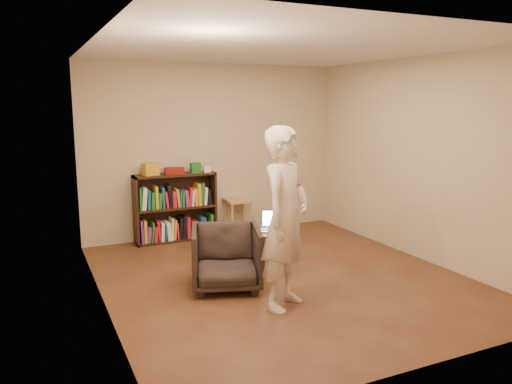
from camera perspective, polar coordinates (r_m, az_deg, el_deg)
name	(u,v)px	position (r m, az deg, el deg)	size (l,w,h in m)	color
floor	(281,277)	(5.95, 2.90, -9.72)	(4.50, 4.50, 0.00)	#462516
ceiling	(283,49)	(5.62, 3.15, 16.05)	(4.50, 4.50, 0.00)	silver
wall_back	(213,150)	(7.69, -4.88, 4.76)	(4.00, 4.00, 0.00)	#C1B092
wall_left	(99,179)	(5.03, -17.54, 1.43)	(4.50, 4.50, 0.00)	#C1B092
wall_right	(419,159)	(6.81, 18.10, 3.58)	(4.50, 4.50, 0.00)	#C1B092
bookshelf	(175,211)	(7.47, -9.20, -2.18)	(1.20, 0.30, 1.00)	black
box_yellow	(150,169)	(7.27, -11.98, 2.56)	(0.21, 0.15, 0.17)	gold
red_cloth	(174,171)	(7.35, -9.33, 2.40)	(0.27, 0.20, 0.09)	maroon
box_green	(196,168)	(7.44, -6.91, 2.77)	(0.14, 0.14, 0.14)	#1D6E1F
box_white	(207,169)	(7.48, -5.61, 2.60)	(0.10, 0.10, 0.08)	white
stool	(238,206)	(7.72, -2.11, -1.59)	(0.38, 0.38, 0.55)	tan
armchair	(226,258)	(5.53, -3.43, -7.49)	(0.74, 0.76, 0.69)	#2B201D
side_table	(270,237)	(6.23, 1.67, -5.12)	(0.45, 0.45, 0.46)	#322110
laptop	(274,225)	(6.23, 2.05, -3.83)	(0.40, 0.37, 0.25)	#ABABB0
person	(285,218)	(4.90, 3.37, -3.04)	(0.66, 0.43, 1.81)	beige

